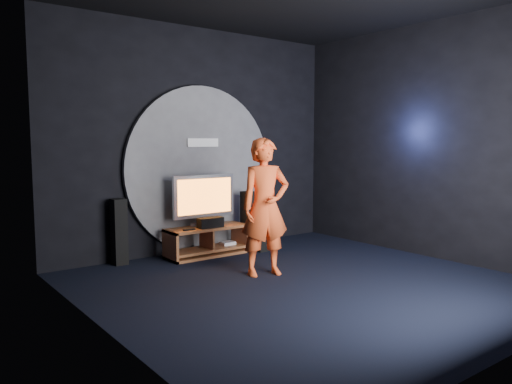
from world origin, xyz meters
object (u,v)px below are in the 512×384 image
Objects in this scene: tv at (204,198)px; subwoofer at (262,240)px; tower_speaker_right at (248,220)px; media_console at (207,243)px; player at (265,207)px; tower_speaker_left at (119,232)px.

subwoofer is at bearing -16.70° from tv.
tv is 0.89m from tower_speaker_right.
media_console is 1.37× the size of tower_speaker_right.
subwoofer is at bearing -60.81° from tower_speaker_right.
media_console is at bearing -179.79° from tower_speaker_right.
player is at bearing -88.34° from tv.
tv is 1.11× the size of tower_speaker_right.
media_console is 0.83m from tower_speaker_right.
tv is 1.11× the size of tower_speaker_left.
tower_speaker_right is (2.06, -0.30, 0.00)m from tower_speaker_left.
subwoofer is (0.90, -0.20, -0.04)m from media_console.
tower_speaker_left is at bearing 166.93° from subwoofer.
subwoofer is at bearing -13.07° from tower_speaker_left.
player reaches higher than tower_speaker_left.
media_console is at bearing 167.17° from subwoofer.
tower_speaker_left is 2.25m from subwoofer.
tower_speaker_right is at bearing 119.19° from subwoofer.
player is (0.04, -1.45, 0.01)m from tv.
tv is (-0.01, 0.07, 0.68)m from media_console.
media_console is 1.23× the size of tv.
subwoofer is at bearing 69.76° from player.
subwoofer is 0.18× the size of player.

